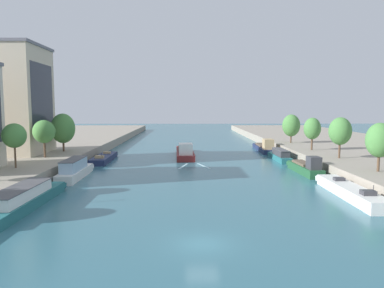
{
  "coord_description": "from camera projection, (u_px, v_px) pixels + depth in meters",
  "views": [
    {
      "loc": [
        -1.25,
        -26.91,
        10.46
      ],
      "look_at": [
        0.0,
        46.2,
        2.99
      ],
      "focal_mm": 34.08,
      "sensor_mm": 36.0,
      "label": 1
    }
  ],
  "objects": [
    {
      "name": "tree_right_by_lamp",
      "position": [
        291.0,
        125.0,
        85.32
      ],
      "size": [
        4.1,
        4.1,
        6.66
      ],
      "color": "brown",
      "rests_on": "quay_right"
    },
    {
      "name": "tree_right_nearest",
      "position": [
        340.0,
        131.0,
        59.66
      ],
      "size": [
        3.64,
        3.64,
        6.74
      ],
      "color": "brown",
      "rests_on": "quay_right"
    },
    {
      "name": "moored_boat_right_end",
      "position": [
        280.0,
        155.0,
        71.63
      ],
      "size": [
        2.15,
        11.88,
        2.23
      ],
      "color": "#23666B",
      "rests_on": "ground"
    },
    {
      "name": "tree_left_second",
      "position": [
        63.0,
        128.0,
        68.93
      ],
      "size": [
        4.48,
        4.48,
        7.18
      ],
      "color": "brown",
      "rests_on": "quay_left"
    },
    {
      "name": "wake_behind_barge",
      "position": [
        193.0,
        166.0,
        64.46
      ],
      "size": [
        5.6,
        5.97,
        0.03
      ],
      "color": "#A5D1DB",
      "rests_on": "ground"
    },
    {
      "name": "moored_boat_right_gap_after",
      "position": [
        264.0,
        147.0,
        86.39
      ],
      "size": [
        3.31,
        16.85,
        3.27
      ],
      "color": "#1E284C",
      "rests_on": "ground"
    },
    {
      "name": "quay_left",
      "position": [
        24.0,
        149.0,
        81.82
      ],
      "size": [
        36.0,
        170.0,
        2.04
      ],
      "primitive_type": "cube",
      "color": "gray",
      "rests_on": "ground"
    },
    {
      "name": "building_left_far_end",
      "position": [
        0.0,
        99.0,
        65.24
      ],
      "size": [
        15.75,
        12.48,
        19.45
      ],
      "color": "beige",
      "rests_on": "quay_left"
    },
    {
      "name": "moored_boat_right_downstream",
      "position": [
        349.0,
        191.0,
        42.49
      ],
      "size": [
        2.75,
        15.87,
        2.39
      ],
      "color": "silver",
      "rests_on": "ground"
    },
    {
      "name": "tree_left_far",
      "position": [
        44.0,
        132.0,
        60.37
      ],
      "size": [
        3.62,
        3.62,
        6.25
      ],
      "color": "brown",
      "rests_on": "quay_left"
    },
    {
      "name": "quay_right",
      "position": [
        356.0,
        148.0,
        83.1
      ],
      "size": [
        36.0,
        170.0,
        2.04
      ],
      "primitive_type": "cube",
      "color": "gray",
      "rests_on": "ground"
    },
    {
      "name": "moored_boat_left_midway",
      "position": [
        75.0,
        170.0,
        53.77
      ],
      "size": [
        2.65,
        12.62,
        2.9
      ],
      "color": "silver",
      "rests_on": "ground"
    },
    {
      "name": "barge_midriver",
      "position": [
        185.0,
        152.0,
        76.87
      ],
      "size": [
        4.07,
        19.33,
        3.3
      ],
      "color": "maroon",
      "rests_on": "ground"
    },
    {
      "name": "moored_boat_left_upstream",
      "position": [
        104.0,
        158.0,
        70.67
      ],
      "size": [
        3.05,
        14.07,
        2.19
      ],
      "color": "#1E284C",
      "rests_on": "ground"
    },
    {
      "name": "moored_boat_left_second",
      "position": [
        24.0,
        198.0,
        37.82
      ],
      "size": [
        3.32,
        16.48,
        2.35
      ],
      "color": "#23666B",
      "rests_on": "ground"
    },
    {
      "name": "moored_boat_right_near",
      "position": [
        306.0,
        167.0,
        57.38
      ],
      "size": [
        2.58,
        11.72,
        3.13
      ],
      "color": "#235633",
      "rests_on": "ground"
    },
    {
      "name": "tree_left_end_of_row",
      "position": [
        14.0,
        136.0,
        50.07
      ],
      "size": [
        3.23,
        3.23,
        6.18
      ],
      "color": "brown",
      "rests_on": "quay_left"
    },
    {
      "name": "ground_plane",
      "position": [
        202.0,
        244.0,
        27.85
      ],
      "size": [
        400.0,
        400.0,
        0.0
      ],
      "primitive_type": "plane",
      "color": "#336675"
    },
    {
      "name": "tree_right_distant",
      "position": [
        380.0,
        140.0,
        47.28
      ],
      "size": [
        3.46,
        3.46,
        6.38
      ],
      "color": "brown",
      "rests_on": "quay_right"
    },
    {
      "name": "tree_right_third",
      "position": [
        312.0,
        129.0,
        70.99
      ],
      "size": [
        3.27,
        3.27,
        6.33
      ],
      "color": "brown",
      "rests_on": "quay_right"
    }
  ]
}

